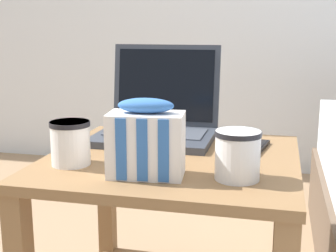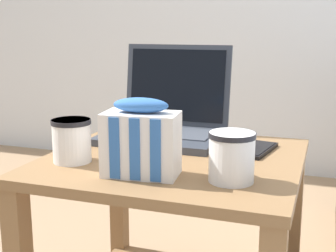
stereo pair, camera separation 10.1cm
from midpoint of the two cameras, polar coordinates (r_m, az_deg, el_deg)
name	(u,v)px [view 1 (the left image)]	position (r m, az deg, el deg)	size (l,w,h in m)	color
bedside_table	(172,231)	(1.15, -2.11, -12.72)	(0.57, 0.54, 0.52)	olive
laptop	(158,119)	(1.25, -3.54, 0.82)	(0.30, 0.27, 0.24)	#333842
mug_front_left	(70,140)	(1.04, -14.67, -1.74)	(0.12, 0.10, 0.10)	white
mug_front_right	(237,152)	(0.91, 5.26, -3.23)	(0.10, 0.12, 0.10)	white
snack_bag	(146,141)	(0.93, -5.82, -1.89)	(0.16, 0.10, 0.16)	white
cell_phone	(249,147)	(1.15, 7.39, -2.58)	(0.10, 0.16, 0.01)	black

